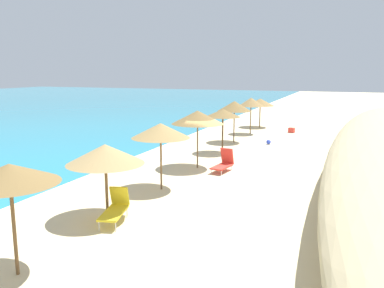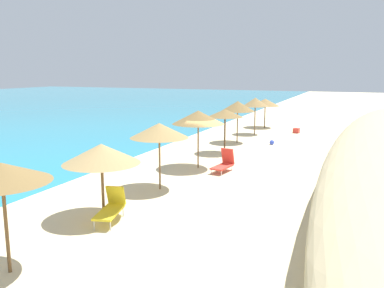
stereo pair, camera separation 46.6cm
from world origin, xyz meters
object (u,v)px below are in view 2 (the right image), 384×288
(beach_umbrella_3, at_px, (159,131))
(lounge_chair_1, at_px, (111,207))
(beach_umbrella_2, at_px, (101,154))
(beach_umbrella_6, at_px, (238,106))
(beach_umbrella_7, at_px, (255,102))
(beach_ball, at_px, (272,142))
(beach_umbrella_4, at_px, (198,117))
(lounge_chair_2, at_px, (224,163))
(beach_umbrella_5, at_px, (225,113))
(beach_umbrella_8, at_px, (265,102))
(beach_umbrella_1, at_px, (2,173))
(cooler_box, at_px, (296,131))

(beach_umbrella_3, relative_size, lounge_chair_1, 1.63)
(beach_umbrella_2, distance_m, beach_umbrella_3, 3.72)
(beach_umbrella_2, distance_m, beach_umbrella_6, 15.60)
(beach_umbrella_7, relative_size, beach_ball, 9.01)
(beach_umbrella_4, height_order, lounge_chair_1, beach_umbrella_4)
(beach_umbrella_2, distance_m, lounge_chair_2, 7.97)
(beach_umbrella_4, relative_size, beach_umbrella_7, 1.03)
(beach_umbrella_5, xyz_separation_m, beach_umbrella_8, (11.85, 0.29, -0.22))
(beach_umbrella_5, bearing_deg, lounge_chair_1, -179.72)
(lounge_chair_2, bearing_deg, lounge_chair_1, 88.62)
(beach_umbrella_4, bearing_deg, beach_umbrella_6, 2.13)
(beach_umbrella_1, xyz_separation_m, lounge_chair_2, (11.59, -1.66, -2.10))
(lounge_chair_1, distance_m, cooler_box, 21.83)
(beach_ball, relative_size, cooler_box, 0.70)
(beach_umbrella_8, height_order, cooler_box, beach_umbrella_8)
(beach_umbrella_6, height_order, beach_umbrella_7, beach_umbrella_6)
(beach_umbrella_3, xyz_separation_m, lounge_chair_2, (3.87, -1.51, -2.06))
(beach_umbrella_6, height_order, beach_umbrella_8, beach_umbrella_6)
(cooler_box, bearing_deg, beach_umbrella_1, 173.23)
(beach_umbrella_2, bearing_deg, beach_umbrella_3, -3.21)
(beach_umbrella_4, xyz_separation_m, lounge_chair_2, (-0.18, -1.43, -2.17))
(beach_umbrella_2, height_order, lounge_chair_2, beach_umbrella_2)
(beach_umbrella_5, xyz_separation_m, lounge_chair_1, (-11.97, -0.06, -1.93))
(beach_ball, bearing_deg, cooler_box, -7.09)
(beach_umbrella_3, xyz_separation_m, lounge_chair_1, (-3.85, -0.19, -2.01))
(beach_umbrella_2, distance_m, lounge_chair_1, 1.79)
(beach_umbrella_1, xyz_separation_m, beach_umbrella_7, (23.67, -0.13, -0.03))
(beach_umbrella_2, bearing_deg, beach_umbrella_4, -2.11)
(beach_umbrella_3, height_order, beach_ball, beach_umbrella_3)
(beach_umbrella_1, height_order, beach_umbrella_8, beach_umbrella_1)
(beach_umbrella_1, relative_size, beach_umbrella_7, 0.98)
(beach_umbrella_6, relative_size, beach_umbrella_8, 1.14)
(beach_umbrella_1, xyz_separation_m, beach_umbrella_6, (19.61, 0.06, -0.02))
(lounge_chair_2, relative_size, beach_ball, 4.85)
(beach_umbrella_1, relative_size, lounge_chair_1, 1.62)
(beach_umbrella_7, bearing_deg, beach_umbrella_6, 177.26)
(beach_umbrella_2, height_order, cooler_box, beach_umbrella_2)
(beach_umbrella_8, relative_size, lounge_chair_1, 1.46)
(lounge_chair_1, bearing_deg, beach_umbrella_4, -103.89)
(beach_umbrella_5, relative_size, cooler_box, 5.88)
(lounge_chair_1, bearing_deg, beach_umbrella_1, 70.17)
(lounge_chair_1, bearing_deg, beach_umbrella_6, -103.25)
(beach_umbrella_3, bearing_deg, beach_umbrella_7, 0.08)
(beach_umbrella_3, relative_size, beach_umbrella_4, 0.95)
(beach_umbrella_8, height_order, lounge_chair_1, beach_umbrella_8)
(beach_umbrella_4, xyz_separation_m, beach_umbrella_8, (15.92, 0.23, -0.41))
(lounge_chair_1, relative_size, beach_ball, 5.44)
(lounge_chair_2, xyz_separation_m, beach_ball, (8.15, -0.65, -0.26))
(beach_umbrella_3, distance_m, beach_umbrella_7, 15.96)
(beach_umbrella_5, bearing_deg, beach_ball, -27.45)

